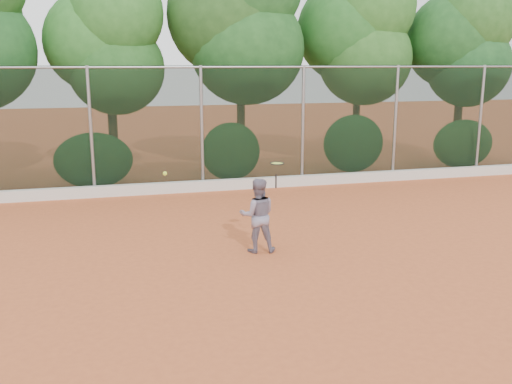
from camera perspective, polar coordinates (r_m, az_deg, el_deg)
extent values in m
plane|color=#BF582D|center=(9.90, 1.49, -8.32)|extent=(80.00, 80.00, 0.00)
cube|color=beige|center=(16.26, -5.22, 0.62)|extent=(24.00, 0.20, 0.30)
imported|color=slate|center=(10.90, 0.16, -2.35)|extent=(0.78, 0.65, 1.44)
cube|color=black|center=(16.18, -5.44, 6.30)|extent=(24.00, 0.01, 3.50)
cylinder|color=gray|center=(16.08, -5.57, 12.33)|extent=(24.00, 0.06, 0.06)
cylinder|color=gray|center=(15.98, -16.17, 5.77)|extent=(0.09, 0.09, 3.50)
cylinder|color=gray|center=(16.18, -5.44, 6.30)|extent=(0.09, 0.09, 3.50)
cylinder|color=gray|center=(16.92, 4.70, 6.60)|extent=(0.09, 0.09, 3.50)
cylinder|color=gray|center=(18.14, 13.74, 6.69)|extent=(0.09, 0.09, 3.50)
cylinder|color=gray|center=(19.73, 21.49, 6.64)|extent=(0.09, 0.09, 3.50)
cylinder|color=#432C19|center=(18.32, -14.05, 5.00)|extent=(0.28, 0.28, 2.40)
ellipsoid|color=#1F511B|center=(18.07, -13.78, 11.92)|extent=(2.90, 2.40, 2.80)
ellipsoid|color=#256221|center=(18.38, -15.54, 14.33)|extent=(3.20, 2.70, 3.10)
ellipsoid|color=#256021|center=(17.93, -13.71, 17.04)|extent=(2.70, 2.30, 2.90)
cylinder|color=#49331C|center=(18.47, -1.51, 6.37)|extent=(0.26, 0.26, 3.00)
ellipsoid|color=#2A6727|center=(18.31, -0.86, 14.16)|extent=(3.60, 3.00, 3.50)
ellipsoid|color=#316325|center=(18.54, -2.67, 17.23)|extent=(3.90, 3.20, 3.80)
cylinder|color=#472A1B|center=(20.00, 9.93, 6.25)|extent=(0.24, 0.24, 2.70)
ellipsoid|color=#26561D|center=(19.87, 10.86, 12.97)|extent=(3.20, 2.70, 3.10)
ellipsoid|color=#1D531C|center=(19.97, 9.24, 15.61)|extent=(3.50, 2.90, 3.40)
ellipsoid|color=#265E20|center=(19.91, 11.48, 17.85)|extent=(3.00, 2.50, 3.10)
cylinder|color=#412819|center=(21.48, 19.44, 5.89)|extent=(0.28, 0.28, 2.50)
ellipsoid|color=#256127|center=(21.38, 20.50, 11.84)|extent=(3.00, 2.50, 2.90)
ellipsoid|color=#266125|center=(21.36, 19.07, 14.10)|extent=(3.30, 2.80, 3.20)
ellipsoid|color=#38742C|center=(21.41, 21.23, 16.08)|extent=(2.80, 2.40, 3.00)
ellipsoid|color=#286024|center=(16.89, -15.93, 3.05)|extent=(2.20, 1.16, 1.60)
ellipsoid|color=#2E6627|center=(17.25, -2.53, 4.07)|extent=(1.80, 1.04, 1.76)
ellipsoid|color=#296727|center=(18.49, 9.71, 4.80)|extent=(2.00, 1.10, 1.84)
ellipsoid|color=#366F2A|center=(20.48, 19.99, 4.55)|extent=(2.16, 1.12, 1.64)
cylinder|color=black|center=(10.73, 2.01, 1.09)|extent=(0.04, 0.04, 0.27)
torus|color=black|center=(10.60, 2.12, 2.87)|extent=(0.33, 0.33, 0.03)
cylinder|color=#C0CF3C|center=(10.60, 2.12, 2.87)|extent=(0.28, 0.28, 0.01)
sphere|color=#CCEB35|center=(9.92, -9.09, 1.84)|extent=(0.07, 0.07, 0.07)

